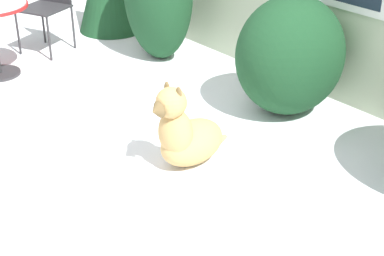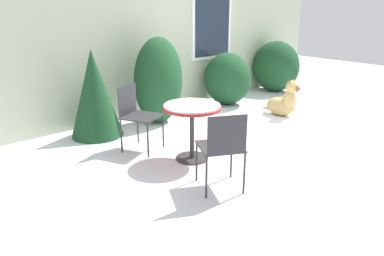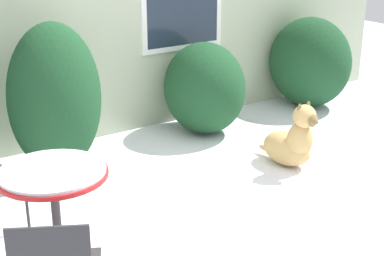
% 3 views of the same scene
% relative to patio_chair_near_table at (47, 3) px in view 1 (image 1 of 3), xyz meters
% --- Properties ---
extents(ground_plane, '(16.00, 16.00, 0.00)m').
position_rel_patio_chair_near_table_xyz_m(ground_plane, '(1.82, -0.80, -0.52)').
color(ground_plane, white).
extents(shrub_middle, '(0.87, 0.97, 1.02)m').
position_rel_patio_chair_near_table_xyz_m(shrub_middle, '(2.70, 0.87, -0.01)').
color(shrub_middle, '#194223').
rests_on(shrub_middle, ground_plane).
extents(patio_chair_near_table, '(0.60, 0.60, 0.90)m').
position_rel_patio_chair_near_table_xyz_m(patio_chair_near_table, '(0.00, 0.00, 0.00)').
color(patio_chair_near_table, '#2D2D30').
rests_on(patio_chair_near_table, ground_plane).
extents(dog, '(0.39, 0.75, 0.68)m').
position_rel_patio_chair_near_table_xyz_m(dog, '(2.86, -0.38, -0.28)').
color(dog, tan).
rests_on(dog, ground_plane).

